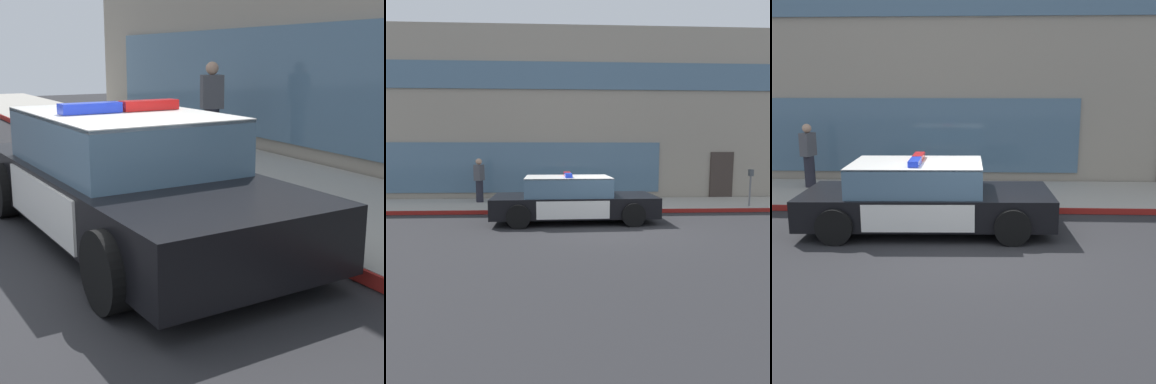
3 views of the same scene
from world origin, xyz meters
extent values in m
plane|color=#262628|center=(0.00, 0.00, 0.00)|extent=(48.00, 48.00, 0.00)
cube|color=maroon|center=(0.00, 2.20, 0.08)|extent=(28.80, 0.04, 0.14)
cube|color=slate|center=(-4.28, 5.24, 1.45)|extent=(13.84, 0.08, 2.10)
cube|color=black|center=(-1.17, 0.95, 0.50)|extent=(4.99, 2.11, 0.60)
cube|color=silver|center=(0.41, 1.00, 0.67)|extent=(1.74, 1.96, 0.05)
cube|color=silver|center=(-2.89, 0.89, 0.67)|extent=(1.44, 1.95, 0.05)
cube|color=silver|center=(-1.30, 1.93, 0.50)|extent=(2.07, 0.10, 0.51)
cube|color=silver|center=(-1.23, -0.04, 0.50)|extent=(2.07, 0.10, 0.51)
cube|color=yellow|center=(-1.30, 1.94, 0.50)|extent=(0.22, 0.02, 0.26)
cube|color=slate|center=(-1.36, 0.94, 1.07)|extent=(2.62, 1.83, 0.60)
cube|color=silver|center=(-1.36, 0.94, 1.36)|extent=(2.62, 1.83, 0.04)
cube|color=red|center=(-1.38, 1.29, 1.44)|extent=(0.22, 0.67, 0.11)
cube|color=blue|center=(-1.35, 0.59, 1.44)|extent=(0.22, 0.67, 0.11)
cylinder|color=black|center=(0.42, 1.97, 0.34)|extent=(0.69, 0.24, 0.68)
cylinder|color=black|center=(0.49, 0.03, 0.34)|extent=(0.69, 0.24, 0.68)
cylinder|color=black|center=(-2.83, 1.86, 0.34)|extent=(0.69, 0.24, 0.68)
cylinder|color=black|center=(-2.76, -0.08, 0.34)|extent=(0.69, 0.24, 0.68)
cylinder|color=red|center=(-1.97, 2.78, 0.20)|extent=(0.28, 0.28, 0.10)
cylinder|color=red|center=(-1.97, 2.78, 0.47)|extent=(0.19, 0.19, 0.45)
sphere|color=red|center=(-1.97, 2.78, 0.77)|extent=(0.22, 0.22, 0.22)
cylinder|color=#B21E19|center=(-1.97, 2.78, 0.84)|extent=(0.06, 0.06, 0.05)
cylinder|color=#B21E19|center=(-1.97, 2.63, 0.50)|extent=(0.09, 0.10, 0.09)
cylinder|color=#B21E19|center=(-1.97, 2.92, 0.50)|extent=(0.09, 0.10, 0.09)
cylinder|color=#B21E19|center=(-1.82, 2.78, 0.46)|extent=(0.10, 0.12, 0.12)
cylinder|color=#23232D|center=(-4.76, 4.17, 0.57)|extent=(0.28, 0.28, 0.85)
cube|color=#4C4C51|center=(-4.76, 4.17, 1.31)|extent=(0.37, 0.46, 0.62)
sphere|color=tan|center=(-4.76, 4.17, 1.74)|extent=(0.24, 0.24, 0.24)
camera|label=1|loc=(4.51, -1.47, 2.00)|focal=53.98mm
camera|label=2|loc=(-1.59, -9.98, 2.18)|focal=33.55mm
camera|label=3|loc=(-0.04, -8.23, 2.88)|focal=44.18mm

